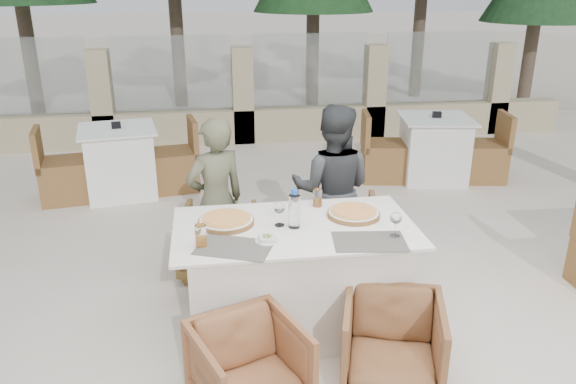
{
  "coord_description": "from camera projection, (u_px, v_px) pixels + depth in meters",
  "views": [
    {
      "loc": [
        -0.56,
        -3.42,
        2.3
      ],
      "look_at": [
        -0.02,
        0.22,
        0.9
      ],
      "focal_mm": 35.0,
      "sensor_mm": 36.0,
      "label": 1
    }
  ],
  "objects": [
    {
      "name": "ground",
      "position": [
        295.0,
        319.0,
        4.06
      ],
      "size": [
        80.0,
        80.0,
        0.0
      ],
      "primitive_type": "plane",
      "color": "beige",
      "rests_on": "ground"
    },
    {
      "name": "sand_patch",
      "position": [
        221.0,
        60.0,
        17.0
      ],
      "size": [
        30.0,
        16.0,
        0.01
      ],
      "primitive_type": "cube",
      "color": "beige",
      "rests_on": "ground"
    },
    {
      "name": "perimeter_wall_far",
      "position": [
        243.0,
        89.0,
        8.21
      ],
      "size": [
        10.0,
        0.34,
        1.6
      ],
      "primitive_type": null,
      "color": "tan",
      "rests_on": "ground"
    },
    {
      "name": "dining_table",
      "position": [
        294.0,
        277.0,
        3.85
      ],
      "size": [
        1.6,
        0.9,
        0.77
      ],
      "primitive_type": null,
      "color": "white",
      "rests_on": "ground"
    },
    {
      "name": "placemat_near_left",
      "position": [
        234.0,
        247.0,
        3.41
      ],
      "size": [
        0.53,
        0.44,
        0.0
      ],
      "primitive_type": "cube",
      "rotation": [
        0.0,
        0.0,
        -0.38
      ],
      "color": "#5E5950",
      "rests_on": "dining_table"
    },
    {
      "name": "placemat_near_right",
      "position": [
        369.0,
        241.0,
        3.49
      ],
      "size": [
        0.48,
        0.35,
        0.0
      ],
      "primitive_type": "cube",
      "rotation": [
        0.0,
        0.0,
        -0.12
      ],
      "color": "#59554C",
      "rests_on": "dining_table"
    },
    {
      "name": "pizza_left",
      "position": [
        226.0,
        220.0,
        3.74
      ],
      "size": [
        0.4,
        0.4,
        0.05
      ],
      "primitive_type": "cylinder",
      "rotation": [
        0.0,
        0.0,
        0.08
      ],
      "color": "orange",
      "rests_on": "dining_table"
    },
    {
      "name": "pizza_right",
      "position": [
        354.0,
        213.0,
        3.86
      ],
      "size": [
        0.38,
        0.38,
        0.05
      ],
      "primitive_type": "cylinder",
      "rotation": [
        0.0,
        0.0,
        -0.04
      ],
      "color": "#DC591E",
      "rests_on": "dining_table"
    },
    {
      "name": "water_bottle",
      "position": [
        294.0,
        208.0,
        3.65
      ],
      "size": [
        0.1,
        0.1,
        0.27
      ],
      "primitive_type": "cylinder",
      "rotation": [
        0.0,
        0.0,
        0.32
      ],
      "color": "#BCD9F8",
      "rests_on": "dining_table"
    },
    {
      "name": "wine_glass_centre",
      "position": [
        279.0,
        213.0,
        3.69
      ],
      "size": [
        0.1,
        0.1,
        0.18
      ],
      "primitive_type": null,
      "rotation": [
        0.0,
        0.0,
        0.37
      ],
      "color": "white",
      "rests_on": "dining_table"
    },
    {
      "name": "wine_glass_corner",
      "position": [
        396.0,
        223.0,
        3.53
      ],
      "size": [
        0.08,
        0.08,
        0.18
      ],
      "primitive_type": null,
      "rotation": [
        0.0,
        0.0,
        0.09
      ],
      "color": "white",
      "rests_on": "dining_table"
    },
    {
      "name": "beer_glass_left",
      "position": [
        201.0,
        236.0,
        3.41
      ],
      "size": [
        0.08,
        0.08,
        0.14
      ],
      "primitive_type": "cylinder",
      "rotation": [
        0.0,
        0.0,
        -0.13
      ],
      "color": "orange",
      "rests_on": "dining_table"
    },
    {
      "name": "beer_glass_right",
      "position": [
        318.0,
        198.0,
        4.02
      ],
      "size": [
        0.07,
        0.07,
        0.13
      ],
      "primitive_type": "cylinder",
      "rotation": [
        0.0,
        0.0,
        0.06
      ],
      "color": "#C96E1C",
      "rests_on": "dining_table"
    },
    {
      "name": "olive_dish",
      "position": [
        267.0,
        238.0,
        3.49
      ],
      "size": [
        0.11,
        0.11,
        0.04
      ],
      "primitive_type": null,
      "rotation": [
        0.0,
        0.0,
        -0.02
      ],
      "color": "silver",
      "rests_on": "dining_table"
    },
    {
      "name": "armchair_far_left",
      "position": [
        218.0,
        240.0,
        4.64
      ],
      "size": [
        0.7,
        0.71,
        0.55
      ],
      "primitive_type": "imported",
      "rotation": [
        0.0,
        0.0,
        2.95
      ],
      "color": "olive",
      "rests_on": "ground"
    },
    {
      "name": "armchair_far_right",
      "position": [
        333.0,
        237.0,
        4.59
      ],
      "size": [
        0.83,
        0.85,
        0.65
      ],
      "primitive_type": "imported",
      "rotation": [
        0.0,
        0.0,
        2.92
      ],
      "color": "#946035",
      "rests_on": "ground"
    },
    {
      "name": "armchair_near_left",
      "position": [
        249.0,
        369.0,
        3.13
      ],
      "size": [
        0.74,
        0.75,
        0.53
      ],
      "primitive_type": "imported",
      "rotation": [
        0.0,
        0.0,
        0.37
      ],
      "color": "#915934",
      "rests_on": "ground"
    },
    {
      "name": "armchair_near_right",
      "position": [
        392.0,
        343.0,
        3.34
      ],
      "size": [
        0.73,
        0.74,
        0.54
      ],
      "primitive_type": "imported",
      "rotation": [
        0.0,
        0.0,
        -0.3
      ],
      "color": "brown",
      "rests_on": "ground"
    },
    {
      "name": "diner_left",
      "position": [
        216.0,
        201.0,
        4.4
      ],
      "size": [
        0.58,
        0.49,
        1.34
      ],
      "primitive_type": "imported",
      "rotation": [
        0.0,
        0.0,
        3.57
      ],
      "color": "#5D5E44",
      "rests_on": "ground"
    },
    {
      "name": "diner_right",
      "position": [
        332.0,
        190.0,
        4.55
      ],
      "size": [
        0.82,
        0.72,
        1.4
      ],
      "primitive_type": "imported",
      "rotation": [
        0.0,
        0.0,
        2.82
      ],
      "color": "#393B3E",
      "rests_on": "ground"
    },
    {
      "name": "bg_table_a",
      "position": [
        120.0,
        162.0,
        6.29
      ],
      "size": [
        1.75,
        1.07,
        0.77
      ],
      "primitive_type": null,
      "rotation": [
        0.0,
        0.0,
        0.16
      ],
      "color": "white",
      "rests_on": "ground"
    },
    {
      "name": "bg_table_b",
      "position": [
        434.0,
        149.0,
        6.77
      ],
      "size": [
        1.75,
        1.07,
        0.77
      ],
      "primitive_type": null,
      "rotation": [
        0.0,
        0.0,
        -0.16
      ],
      "color": "white",
      "rests_on": "ground"
    }
  ]
}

